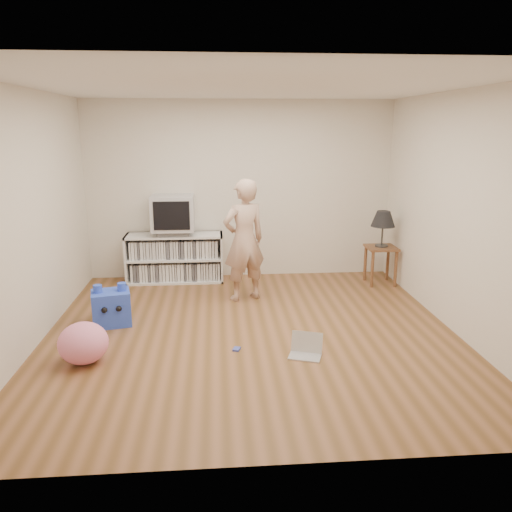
{
  "coord_description": "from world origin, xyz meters",
  "views": [
    {
      "loc": [
        -0.36,
        -5.13,
        2.21
      ],
      "look_at": [
        0.09,
        0.4,
        0.77
      ],
      "focal_mm": 35.0,
      "sensor_mm": 36.0,
      "label": 1
    }
  ],
  "objects_px": {
    "laptop": "(306,349)",
    "side_table": "(381,256)",
    "crt_tv": "(173,213)",
    "media_unit": "(175,258)",
    "dvd_deck": "(174,232)",
    "person": "(244,241)",
    "plush_blue": "(111,307)",
    "plush_pink": "(83,343)",
    "table_lamp": "(383,220)"
  },
  "relations": [
    {
      "from": "crt_tv",
      "to": "laptop",
      "type": "bearing_deg",
      "value": -60.4
    },
    {
      "from": "dvd_deck",
      "to": "person",
      "type": "relative_size",
      "value": 0.28
    },
    {
      "from": "laptop",
      "to": "side_table",
      "type": "bearing_deg",
      "value": 75.96
    },
    {
      "from": "media_unit",
      "to": "side_table",
      "type": "xyz_separation_m",
      "value": [
        2.97,
        -0.39,
        0.07
      ]
    },
    {
      "from": "crt_tv",
      "to": "plush_blue",
      "type": "distance_m",
      "value": 1.94
    },
    {
      "from": "dvd_deck",
      "to": "crt_tv",
      "type": "distance_m",
      "value": 0.29
    },
    {
      "from": "table_lamp",
      "to": "plush_blue",
      "type": "bearing_deg",
      "value": -160.23
    },
    {
      "from": "person",
      "to": "side_table",
      "type": "bearing_deg",
      "value": 172.17
    },
    {
      "from": "person",
      "to": "laptop",
      "type": "distance_m",
      "value": 1.94
    },
    {
      "from": "crt_tv",
      "to": "plush_blue",
      "type": "xyz_separation_m",
      "value": [
        -0.6,
        -1.65,
        -0.81
      ]
    },
    {
      "from": "plush_blue",
      "to": "plush_pink",
      "type": "xyz_separation_m",
      "value": [
        -0.08,
        -0.96,
        -0.01
      ]
    },
    {
      "from": "side_table",
      "to": "person",
      "type": "xyz_separation_m",
      "value": [
        -2.0,
        -0.53,
        0.38
      ]
    },
    {
      "from": "crt_tv",
      "to": "side_table",
      "type": "relative_size",
      "value": 1.09
    },
    {
      "from": "crt_tv",
      "to": "table_lamp",
      "type": "height_order",
      "value": "crt_tv"
    },
    {
      "from": "laptop",
      "to": "plush_blue",
      "type": "relative_size",
      "value": 0.77
    },
    {
      "from": "laptop",
      "to": "plush_pink",
      "type": "xyz_separation_m",
      "value": [
        -2.16,
        0.01,
        0.14
      ]
    },
    {
      "from": "table_lamp",
      "to": "person",
      "type": "bearing_deg",
      "value": -165.28
    },
    {
      "from": "side_table",
      "to": "person",
      "type": "distance_m",
      "value": 2.1
    },
    {
      "from": "crt_tv",
      "to": "dvd_deck",
      "type": "bearing_deg",
      "value": 90.0
    },
    {
      "from": "laptop",
      "to": "plush_blue",
      "type": "distance_m",
      "value": 2.31
    },
    {
      "from": "table_lamp",
      "to": "laptop",
      "type": "xyz_separation_m",
      "value": [
        -1.48,
        -2.25,
        -0.88
      ]
    },
    {
      "from": "person",
      "to": "table_lamp",
      "type": "bearing_deg",
      "value": 172.17
    },
    {
      "from": "media_unit",
      "to": "plush_pink",
      "type": "xyz_separation_m",
      "value": [
        -0.68,
        -2.63,
        -0.15
      ]
    },
    {
      "from": "table_lamp",
      "to": "plush_pink",
      "type": "bearing_deg",
      "value": -148.41
    },
    {
      "from": "media_unit",
      "to": "side_table",
      "type": "distance_m",
      "value": 3.0
    },
    {
      "from": "person",
      "to": "plush_pink",
      "type": "bearing_deg",
      "value": 23.64
    },
    {
      "from": "plush_blue",
      "to": "plush_pink",
      "type": "distance_m",
      "value": 0.96
    },
    {
      "from": "side_table",
      "to": "plush_blue",
      "type": "bearing_deg",
      "value": -160.23
    },
    {
      "from": "side_table",
      "to": "table_lamp",
      "type": "xyz_separation_m",
      "value": [
        0.0,
        0.0,
        0.53
      ]
    },
    {
      "from": "person",
      "to": "plush_pink",
      "type": "relative_size",
      "value": 3.35
    },
    {
      "from": "table_lamp",
      "to": "dvd_deck",
      "type": "bearing_deg",
      "value": 172.9
    },
    {
      "from": "crt_tv",
      "to": "plush_pink",
      "type": "height_order",
      "value": "crt_tv"
    },
    {
      "from": "plush_pink",
      "to": "crt_tv",
      "type": "bearing_deg",
      "value": 75.43
    },
    {
      "from": "crt_tv",
      "to": "laptop",
      "type": "relative_size",
      "value": 1.59
    },
    {
      "from": "dvd_deck",
      "to": "person",
      "type": "xyz_separation_m",
      "value": [
        0.97,
        -0.9,
        0.06
      ]
    },
    {
      "from": "table_lamp",
      "to": "side_table",
      "type": "bearing_deg",
      "value": 0.0
    },
    {
      "from": "crt_tv",
      "to": "plush_pink",
      "type": "bearing_deg",
      "value": -104.57
    },
    {
      "from": "person",
      "to": "laptop",
      "type": "relative_size",
      "value": 4.21
    },
    {
      "from": "plush_blue",
      "to": "laptop",
      "type": "bearing_deg",
      "value": -37.68
    },
    {
      "from": "crt_tv",
      "to": "media_unit",
      "type": "bearing_deg",
      "value": 90.0
    },
    {
      "from": "side_table",
      "to": "table_lamp",
      "type": "relative_size",
      "value": 1.07
    },
    {
      "from": "dvd_deck",
      "to": "plush_blue",
      "type": "distance_m",
      "value": 1.84
    },
    {
      "from": "dvd_deck",
      "to": "plush_blue",
      "type": "bearing_deg",
      "value": -109.99
    },
    {
      "from": "dvd_deck",
      "to": "plush_blue",
      "type": "height_order",
      "value": "dvd_deck"
    },
    {
      "from": "plush_blue",
      "to": "plush_pink",
      "type": "relative_size",
      "value": 1.03
    },
    {
      "from": "crt_tv",
      "to": "side_table",
      "type": "xyz_separation_m",
      "value": [
        2.97,
        -0.37,
        -0.6
      ]
    },
    {
      "from": "dvd_deck",
      "to": "side_table",
      "type": "bearing_deg",
      "value": -7.1
    },
    {
      "from": "side_table",
      "to": "table_lamp",
      "type": "height_order",
      "value": "table_lamp"
    },
    {
      "from": "laptop",
      "to": "table_lamp",
      "type": "bearing_deg",
      "value": 75.96
    },
    {
      "from": "plush_blue",
      "to": "crt_tv",
      "type": "bearing_deg",
      "value": 57.12
    }
  ]
}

